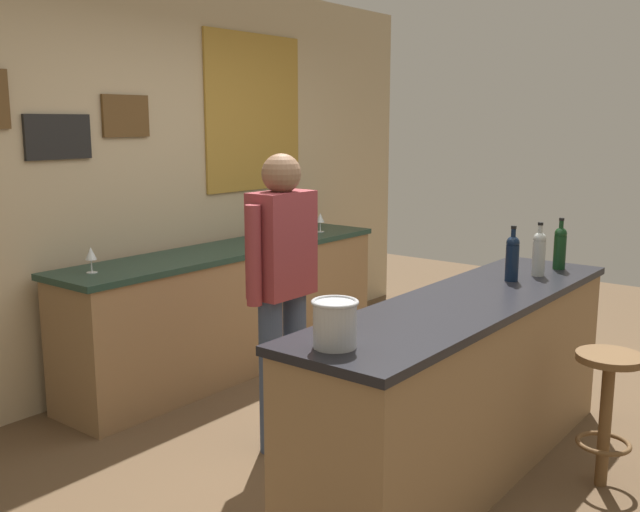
% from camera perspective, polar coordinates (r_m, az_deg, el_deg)
% --- Properties ---
extents(ground_plane, '(10.00, 10.00, 0.00)m').
position_cam_1_polar(ground_plane, '(4.12, 5.99, -15.03)').
color(ground_plane, brown).
extents(back_wall, '(6.00, 0.09, 2.80)m').
position_cam_1_polar(back_wall, '(5.10, -13.41, 6.24)').
color(back_wall, tan).
rests_on(back_wall, ground_plane).
extents(bar_counter, '(2.42, 0.60, 0.92)m').
position_cam_1_polar(bar_counter, '(3.76, 11.37, -10.12)').
color(bar_counter, olive).
rests_on(bar_counter, ground_plane).
extents(side_counter, '(2.74, 0.56, 0.90)m').
position_cam_1_polar(side_counter, '(5.24, -6.98, -4.15)').
color(side_counter, olive).
rests_on(side_counter, ground_plane).
extents(bartender, '(0.52, 0.21, 1.62)m').
position_cam_1_polar(bartender, '(3.86, -3.01, -2.04)').
color(bartender, '#384766').
rests_on(bartender, ground_plane).
extents(bar_stool, '(0.32, 0.32, 0.68)m').
position_cam_1_polar(bar_stool, '(3.82, 21.86, -10.38)').
color(bar_stool, brown).
rests_on(bar_stool, ground_plane).
extents(wine_bottle_a, '(0.07, 0.07, 0.31)m').
position_cam_1_polar(wine_bottle_a, '(4.05, 15.05, -0.04)').
color(wine_bottle_a, black).
rests_on(wine_bottle_a, bar_counter).
extents(wine_bottle_b, '(0.07, 0.07, 0.31)m').
position_cam_1_polar(wine_bottle_b, '(4.23, 17.02, 0.30)').
color(wine_bottle_b, '#999E99').
rests_on(wine_bottle_b, bar_counter).
extents(wine_bottle_c, '(0.07, 0.07, 0.31)m').
position_cam_1_polar(wine_bottle_c, '(4.46, 18.55, 0.73)').
color(wine_bottle_c, black).
rests_on(wine_bottle_c, bar_counter).
extents(ice_bucket, '(0.19, 0.19, 0.19)m').
position_cam_1_polar(ice_bucket, '(2.78, 1.19, -5.31)').
color(ice_bucket, '#B7BABF').
rests_on(ice_bucket, bar_counter).
extents(wine_glass_a, '(0.07, 0.07, 0.16)m').
position_cam_1_polar(wine_glass_a, '(4.43, -17.76, 0.11)').
color(wine_glass_a, silver).
rests_on(wine_glass_a, side_counter).
extents(wine_glass_b, '(0.07, 0.07, 0.16)m').
position_cam_1_polar(wine_glass_b, '(5.80, 0.02, 3.01)').
color(wine_glass_b, silver).
rests_on(wine_glass_b, side_counter).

